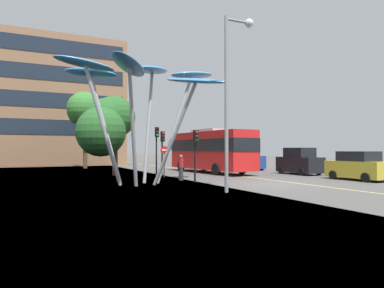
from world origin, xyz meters
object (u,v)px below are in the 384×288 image
(traffic_light_kerb_far, at_px, (162,144))
(pedestrian, at_px, (181,168))
(leaf_sculpture, at_px, (140,79))
(car_parked_near, at_px, (358,167))
(traffic_light_kerb_near, at_px, (196,145))
(car_parked_mid, at_px, (299,162))
(red_bus, at_px, (211,149))
(traffic_light_island_mid, at_px, (157,140))
(street_lamp, at_px, (232,81))
(no_entry_sign, at_px, (164,156))
(car_parked_far, at_px, (247,159))

(traffic_light_kerb_far, distance_m, pedestrian, 4.44)
(leaf_sculpture, bearing_deg, car_parked_near, -15.53)
(traffic_light_kerb_near, distance_m, car_parked_mid, 11.32)
(red_bus, distance_m, leaf_sculpture, 11.86)
(traffic_light_kerb_far, height_order, pedestrian, traffic_light_kerb_far)
(traffic_light_island_mid, height_order, street_lamp, street_lamp)
(traffic_light_island_mid, bearing_deg, leaf_sculpture, -117.55)
(no_entry_sign, bearing_deg, car_parked_near, -34.97)
(red_bus, xyz_separation_m, street_lamp, (-5.77, -12.73, 3.29))
(car_parked_mid, bearing_deg, red_bus, 139.01)
(traffic_light_kerb_near, distance_m, street_lamp, 5.97)
(traffic_light_kerb_near, bearing_deg, car_parked_far, 42.81)
(traffic_light_kerb_near, relative_size, traffic_light_kerb_far, 0.94)
(red_bus, bearing_deg, pedestrian, -132.94)
(leaf_sculpture, height_order, car_parked_mid, leaf_sculpture)
(traffic_light_kerb_near, relative_size, car_parked_far, 0.83)
(traffic_light_kerb_far, bearing_deg, no_entry_sign, -105.67)
(pedestrian, height_order, no_entry_sign, no_entry_sign)
(leaf_sculpture, height_order, no_entry_sign, leaf_sculpture)
(street_lamp, relative_size, no_entry_sign, 3.72)
(traffic_light_island_mid, height_order, pedestrian, traffic_light_island_mid)
(car_parked_near, height_order, car_parked_far, car_parked_far)
(traffic_light_island_mid, bearing_deg, car_parked_mid, -22.19)
(red_bus, bearing_deg, street_lamp, -114.37)
(pedestrian, bearing_deg, red_bus, 47.06)
(car_parked_mid, relative_size, pedestrian, 2.28)
(car_parked_near, bearing_deg, leaf_sculpture, 164.47)
(traffic_light_kerb_near, xyz_separation_m, car_parked_far, (10.75, 9.96, -1.33))
(leaf_sculpture, distance_m, traffic_light_kerb_far, 7.29)
(no_entry_sign, bearing_deg, traffic_light_kerb_near, -85.01)
(red_bus, height_order, car_parked_mid, red_bus)
(car_parked_near, xyz_separation_m, street_lamp, (-11.13, -1.87, 4.47))
(traffic_light_kerb_far, relative_size, pedestrian, 2.04)
(red_bus, relative_size, no_entry_sign, 4.44)
(red_bus, distance_m, car_parked_mid, 7.61)
(leaf_sculpture, xyz_separation_m, pedestrian, (3.16, 1.11, -5.46))
(leaf_sculpture, xyz_separation_m, traffic_light_island_mid, (3.38, 6.48, -3.51))
(leaf_sculpture, relative_size, traffic_light_island_mid, 2.59)
(traffic_light_kerb_near, xyz_separation_m, car_parked_mid, (10.92, 2.67, -1.34))
(no_entry_sign, bearing_deg, leaf_sculpture, -128.30)
(red_bus, xyz_separation_m, traffic_light_kerb_near, (-5.23, -7.62, 0.27))
(car_parked_far, height_order, no_entry_sign, no_entry_sign)
(car_parked_far, bearing_deg, car_parked_near, -90.68)
(street_lamp, distance_m, no_entry_sign, 10.30)
(traffic_light_island_mid, distance_m, pedestrian, 5.71)
(traffic_light_island_mid, relative_size, pedestrian, 2.27)
(traffic_light_kerb_far, height_order, street_lamp, street_lamp)
(red_bus, bearing_deg, no_entry_sign, -150.47)
(traffic_light_kerb_far, xyz_separation_m, no_entry_sign, (-0.40, -1.43, -0.97))
(traffic_light_kerb_far, bearing_deg, street_lamp, -92.89)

